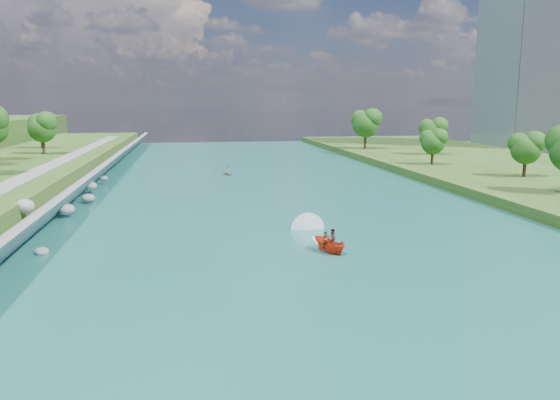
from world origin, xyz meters
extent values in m
plane|color=#2D5119|center=(0.00, 0.00, 0.00)|extent=(260.00, 260.00, 0.00)
cube|color=#185E54|center=(0.00, 20.00, 0.05)|extent=(55.00, 240.00, 0.10)
cube|color=slate|center=(-25.85, 20.00, 1.80)|extent=(3.54, 236.00, 4.05)
ellipsoid|color=gray|center=(-24.16, 4.96, 0.25)|extent=(1.24, 1.40, 0.83)
ellipsoid|color=gray|center=(-27.17, 11.78, 3.18)|extent=(1.82, 1.60, 1.43)
ellipsoid|color=gray|center=(-25.27, 20.92, 1.01)|extent=(1.86, 2.22, 1.29)
ellipsoid|color=gray|center=(-24.44, 30.13, 0.74)|extent=(1.76, 2.13, 1.10)
ellipsoid|color=gray|center=(-25.40, 38.17, 1.19)|extent=(1.75, 1.96, 1.25)
ellipsoid|color=gray|center=(-24.92, 47.40, 1.01)|extent=(1.26, 1.45, 0.81)
ellipsoid|color=gray|center=(-25.85, 55.66, 1.95)|extent=(1.37, 1.23, 0.99)
cube|color=gray|center=(82.50, 95.00, 30.00)|extent=(22.00, 22.00, 60.00)
ellipsoid|color=#1F4813|center=(-38.55, 66.15, 8.20)|extent=(5.64, 5.64, 9.40)
ellipsoid|color=#1F4813|center=(-42.41, 80.60, 7.72)|extent=(5.06, 5.06, 8.44)
ellipsoid|color=#1F4813|center=(42.22, 34.71, 5.76)|extent=(5.11, 5.11, 8.52)
ellipsoid|color=#1F4813|center=(35.23, 53.66, 5.52)|extent=(4.83, 4.83, 8.05)
ellipsoid|color=#1F4813|center=(43.83, 72.50, 6.42)|extent=(5.90, 5.90, 9.84)
ellipsoid|color=#1F4813|center=(33.85, 90.38, 7.49)|extent=(7.19, 7.19, 11.98)
imported|color=red|center=(1.20, 1.19, 0.80)|extent=(2.91, 3.87, 1.41)
imported|color=#66605B|center=(0.80, 0.79, 1.28)|extent=(0.64, 0.45, 1.66)
imported|color=#66605B|center=(1.70, 1.69, 1.27)|extent=(1.01, 0.99, 1.64)
cube|color=white|center=(1.20, 4.19, 0.13)|extent=(0.90, 5.00, 0.06)
imported|color=#95999E|center=(-3.97, 55.38, 0.41)|extent=(2.98, 3.51, 0.62)
imported|color=#66605B|center=(-3.97, 55.38, 1.08)|extent=(0.76, 0.53, 1.47)
camera|label=1|loc=(-10.90, -44.80, 13.39)|focal=35.00mm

